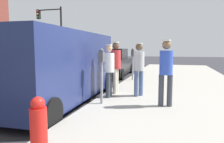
{
  "coord_description": "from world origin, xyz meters",
  "views": [
    {
      "loc": [
        3.25,
        -4.66,
        1.68
      ],
      "look_at": [
        1.65,
        0.91,
        1.05
      ],
      "focal_mm": 34.61,
      "sensor_mm": 36.0,
      "label": 1
    }
  ],
  "objects_px": {
    "pedestrian_in_blue": "(166,68)",
    "pedestrian_in_red": "(116,64)",
    "parked_van": "(58,65)",
    "fire_hydrant": "(39,127)",
    "parked_sedan_ahead": "(113,63)",
    "pedestrian_in_gray": "(139,66)",
    "parking_meter_far": "(133,59)",
    "pedestrian_in_white": "(109,67)",
    "parking_meter_near": "(101,66)",
    "traffic_light_corner": "(53,27)"
  },
  "relations": [
    {
      "from": "pedestrian_in_red",
      "to": "parked_van",
      "type": "bearing_deg",
      "value": -141.91
    },
    {
      "from": "pedestrian_in_white",
      "to": "parked_van",
      "type": "distance_m",
      "value": 1.57
    },
    {
      "from": "parked_sedan_ahead",
      "to": "pedestrian_in_blue",
      "type": "bearing_deg",
      "value": -63.53
    },
    {
      "from": "pedestrian_in_blue",
      "to": "pedestrian_in_red",
      "type": "height_order",
      "value": "pedestrian_in_blue"
    },
    {
      "from": "pedestrian_in_red",
      "to": "parked_van",
      "type": "xyz_separation_m",
      "value": [
        -1.51,
        -1.19,
        0.0
      ]
    },
    {
      "from": "traffic_light_corner",
      "to": "pedestrian_in_gray",
      "type": "bearing_deg",
      "value": -47.7
    },
    {
      "from": "parked_sedan_ahead",
      "to": "fire_hydrant",
      "type": "bearing_deg",
      "value": -79.91
    },
    {
      "from": "pedestrian_in_gray",
      "to": "pedestrian_in_blue",
      "type": "relative_size",
      "value": 0.97
    },
    {
      "from": "pedestrian_in_blue",
      "to": "pedestrian_in_red",
      "type": "relative_size",
      "value": 1.0
    },
    {
      "from": "pedestrian_in_red",
      "to": "parked_sedan_ahead",
      "type": "height_order",
      "value": "pedestrian_in_red"
    },
    {
      "from": "traffic_light_corner",
      "to": "pedestrian_in_blue",
      "type": "bearing_deg",
      "value": -47.87
    },
    {
      "from": "parking_meter_far",
      "to": "fire_hydrant",
      "type": "bearing_deg",
      "value": -89.25
    },
    {
      "from": "pedestrian_in_gray",
      "to": "fire_hydrant",
      "type": "distance_m",
      "value": 4.36
    },
    {
      "from": "pedestrian_in_red",
      "to": "pedestrian_in_blue",
      "type": "bearing_deg",
      "value": -36.27
    },
    {
      "from": "parked_van",
      "to": "parked_sedan_ahead",
      "type": "distance_m",
      "value": 6.78
    },
    {
      "from": "pedestrian_in_white",
      "to": "pedestrian_in_red",
      "type": "relative_size",
      "value": 0.94
    },
    {
      "from": "pedestrian_in_red",
      "to": "traffic_light_corner",
      "type": "distance_m",
      "value": 13.18
    },
    {
      "from": "parked_van",
      "to": "parked_sedan_ahead",
      "type": "relative_size",
      "value": 1.18
    },
    {
      "from": "parked_van",
      "to": "pedestrian_in_white",
      "type": "bearing_deg",
      "value": 20.89
    },
    {
      "from": "parked_van",
      "to": "parking_meter_near",
      "type": "bearing_deg",
      "value": -9.87
    },
    {
      "from": "parked_sedan_ahead",
      "to": "fire_hydrant",
      "type": "relative_size",
      "value": 5.2
    },
    {
      "from": "pedestrian_in_white",
      "to": "traffic_light_corner",
      "type": "height_order",
      "value": "traffic_light_corner"
    },
    {
      "from": "parking_meter_far",
      "to": "parked_van",
      "type": "distance_m",
      "value": 4.61
    },
    {
      "from": "pedestrian_in_gray",
      "to": "parking_meter_near",
      "type": "bearing_deg",
      "value": -124.15
    },
    {
      "from": "parking_meter_near",
      "to": "parked_sedan_ahead",
      "type": "bearing_deg",
      "value": 103.53
    },
    {
      "from": "parking_meter_far",
      "to": "pedestrian_in_red",
      "type": "relative_size",
      "value": 0.87
    },
    {
      "from": "parked_van",
      "to": "fire_hydrant",
      "type": "bearing_deg",
      "value": -64.11
    },
    {
      "from": "pedestrian_in_red",
      "to": "parked_van",
      "type": "distance_m",
      "value": 1.92
    },
    {
      "from": "parked_sedan_ahead",
      "to": "fire_hydrant",
      "type": "distance_m",
      "value": 10.23
    },
    {
      "from": "parked_sedan_ahead",
      "to": "pedestrian_in_gray",
      "type": "bearing_deg",
      "value": -66.47
    },
    {
      "from": "pedestrian_in_blue",
      "to": "parked_van",
      "type": "bearing_deg",
      "value": 178.96
    },
    {
      "from": "pedestrian_in_gray",
      "to": "traffic_light_corner",
      "type": "bearing_deg",
      "value": 132.3
    },
    {
      "from": "pedestrian_in_red",
      "to": "parked_van",
      "type": "relative_size",
      "value": 0.33
    },
    {
      "from": "pedestrian_in_gray",
      "to": "traffic_light_corner",
      "type": "relative_size",
      "value": 0.33
    },
    {
      "from": "parking_meter_far",
      "to": "pedestrian_in_gray",
      "type": "distance_m",
      "value": 3.49
    },
    {
      "from": "pedestrian_in_gray",
      "to": "pedestrian_in_blue",
      "type": "xyz_separation_m",
      "value": [
        0.87,
        -1.03,
        0.04
      ]
    },
    {
      "from": "pedestrian_in_gray",
      "to": "parked_van",
      "type": "distance_m",
      "value": 2.53
    },
    {
      "from": "pedestrian_in_white",
      "to": "parked_van",
      "type": "relative_size",
      "value": 0.31
    },
    {
      "from": "parking_meter_far",
      "to": "parked_sedan_ahead",
      "type": "relative_size",
      "value": 0.34
    },
    {
      "from": "parking_meter_far",
      "to": "pedestrian_in_blue",
      "type": "height_order",
      "value": "pedestrian_in_blue"
    },
    {
      "from": "pedestrian_in_blue",
      "to": "pedestrian_in_red",
      "type": "distance_m",
      "value": 2.1
    },
    {
      "from": "parking_meter_far",
      "to": "parked_van",
      "type": "xyz_separation_m",
      "value": [
        -1.5,
        -4.35,
        -0.03
      ]
    },
    {
      "from": "pedestrian_in_gray",
      "to": "fire_hydrant",
      "type": "height_order",
      "value": "pedestrian_in_gray"
    },
    {
      "from": "pedestrian_in_gray",
      "to": "traffic_light_corner",
      "type": "height_order",
      "value": "traffic_light_corner"
    },
    {
      "from": "pedestrian_in_gray",
      "to": "pedestrian_in_blue",
      "type": "distance_m",
      "value": 1.35
    },
    {
      "from": "pedestrian_in_blue",
      "to": "traffic_light_corner",
      "type": "height_order",
      "value": "traffic_light_corner"
    },
    {
      "from": "parked_van",
      "to": "fire_hydrant",
      "type": "height_order",
      "value": "parked_van"
    },
    {
      "from": "parking_meter_far",
      "to": "fire_hydrant",
      "type": "relative_size",
      "value": 1.77
    },
    {
      "from": "pedestrian_in_gray",
      "to": "pedestrian_in_white",
      "type": "height_order",
      "value": "pedestrian_in_gray"
    },
    {
      "from": "pedestrian_in_gray",
      "to": "parked_van",
      "type": "height_order",
      "value": "parked_van"
    }
  ]
}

